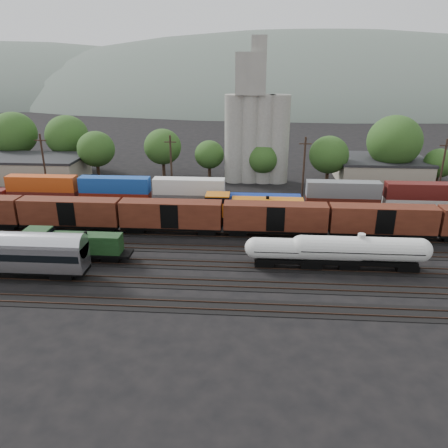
# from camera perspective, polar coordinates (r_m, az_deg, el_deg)

# --- Properties ---
(ground) EXTENTS (600.00, 600.00, 0.00)m
(ground) POSITION_cam_1_polar(r_m,az_deg,el_deg) (60.77, 0.71, -3.34)
(ground) COLOR black
(tracks) EXTENTS (180.00, 33.20, 0.20)m
(tracks) POSITION_cam_1_polar(r_m,az_deg,el_deg) (60.75, 0.71, -3.30)
(tracks) COLOR black
(tracks) RESTS_ON ground
(green_locomotive) EXTENTS (15.20, 2.68, 4.02)m
(green_locomotive) POSITION_cam_1_polar(r_m,az_deg,el_deg) (60.20, -19.84, -2.50)
(green_locomotive) COLOR black
(green_locomotive) RESTS_ON ground
(tank_car_a) EXTENTS (15.47, 2.77, 4.06)m
(tank_car_a) POSITION_cam_1_polar(r_m,az_deg,el_deg) (55.54, 10.73, -3.41)
(tank_car_a) COLOR silver
(tank_car_a) RESTS_ON ground
(tank_car_b) EXTENTS (17.38, 3.11, 4.55)m
(tank_car_b) POSITION_cam_1_polar(r_m,az_deg,el_deg) (56.60, 17.33, -3.26)
(tank_car_b) COLOR silver
(tank_car_b) RESTS_ON ground
(orange_locomotive) EXTENTS (18.61, 3.10, 4.65)m
(orange_locomotive) POSITION_cam_1_polar(r_m,az_deg,el_deg) (69.03, 3.03, 2.03)
(orange_locomotive) COLOR black
(orange_locomotive) RESTS_ON ground
(boxcar_string) EXTENTS (169.00, 2.90, 4.20)m
(boxcar_string) POSITION_cam_1_polar(r_m,az_deg,el_deg) (64.23, 6.69, 0.89)
(boxcar_string) COLOR black
(boxcar_string) RESTS_ON ground
(container_wall) EXTENTS (167.86, 2.60, 5.80)m
(container_wall) POSITION_cam_1_polar(r_m,az_deg,el_deg) (73.70, 4.10, 3.44)
(container_wall) COLOR black
(container_wall) RESTS_ON ground
(grain_silo) EXTENTS (13.40, 5.00, 29.00)m
(grain_silo) POSITION_cam_1_polar(r_m,az_deg,el_deg) (92.33, 4.20, 12.34)
(grain_silo) COLOR gray
(grain_silo) RESTS_ON ground
(industrial_sheds) EXTENTS (119.38, 17.26, 5.10)m
(industrial_sheds) POSITION_cam_1_polar(r_m,az_deg,el_deg) (93.36, 6.12, 6.92)
(industrial_sheds) COLOR #9E937F
(industrial_sheds) RESTS_ON ground
(tree_band) EXTENTS (166.53, 18.78, 14.13)m
(tree_band) POSITION_cam_1_polar(r_m,az_deg,el_deg) (96.33, -1.57, 10.44)
(tree_band) COLOR black
(tree_band) RESTS_ON ground
(utility_poles) EXTENTS (122.20, 0.36, 12.00)m
(utility_poles) POSITION_cam_1_polar(r_m,az_deg,el_deg) (79.62, 1.69, 7.29)
(utility_poles) COLOR black
(utility_poles) RESTS_ON ground
(distant_hills) EXTENTS (860.00, 286.00, 130.00)m
(distant_hills) POSITION_cam_1_polar(r_m,az_deg,el_deg) (319.25, 7.97, 12.55)
(distant_hills) COLOR #59665B
(distant_hills) RESTS_ON ground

